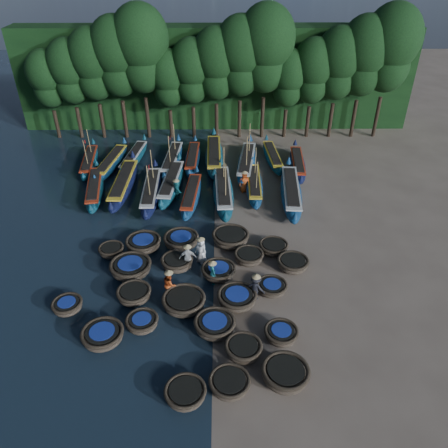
{
  "coord_description": "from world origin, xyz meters",
  "views": [
    {
      "loc": [
        0.42,
        -22.23,
        17.54
      ],
      "look_at": [
        0.66,
        1.94,
        1.3
      ],
      "focal_mm": 35.0,
      "sensor_mm": 36.0,
      "label": 1
    }
  ],
  "objects_px": {
    "coracle_14": "(272,287)",
    "coracle_15": "(131,267)",
    "long_boat_2": "(124,184)",
    "long_boat_7": "(254,184)",
    "coracle_21": "(143,243)",
    "long_boat_16": "(273,157)",
    "coracle_6": "(142,322)",
    "coracle_22": "(181,240)",
    "long_boat_1": "(95,188)",
    "coracle_5": "(103,335)",
    "long_boat_13": "(193,158)",
    "coracle_13": "(237,298)",
    "coracle_16": "(177,262)",
    "coracle_9": "(281,333)",
    "fisherman_5": "(177,189)",
    "coracle_19": "(293,263)",
    "long_boat_5": "(191,195)",
    "coracle_8": "(243,349)",
    "long_boat_8": "(291,192)",
    "long_boat_11": "(134,157)",
    "coracle_12": "(184,301)",
    "long_boat_12": "(172,160)",
    "coracle_10": "(67,305)",
    "coracle_11": "(134,294)",
    "long_boat_10": "(111,163)",
    "coracle_24": "(274,247)",
    "long_boat_4": "(171,183)",
    "long_boat_9": "(89,162)",
    "coracle_20": "(111,250)",
    "fisherman_4": "(188,257)",
    "coracle_3": "(230,383)",
    "long_boat_6": "(223,191)",
    "fisherman_2": "(170,283)",
    "coracle_4": "(285,374)",
    "long_boat_17": "(298,164)",
    "coracle_23": "(231,237)",
    "long_boat_15": "(247,163)",
    "fisherman_0": "(201,250)",
    "fisherman_1": "(212,271)",
    "coracle_2": "(185,393)",
    "long_boat_3": "(151,191)",
    "fisherman_6": "(244,181)"
  },
  "relations": [
    {
      "from": "coracle_9",
      "to": "fisherman_5",
      "type": "relative_size",
      "value": 1.1
    },
    {
      "from": "coracle_4",
      "to": "coracle_11",
      "type": "xyz_separation_m",
      "value": [
        -7.91,
        5.48,
        -0.04
      ]
    },
    {
      "from": "coracle_3",
      "to": "coracle_10",
      "type": "xyz_separation_m",
      "value": [
        -8.85,
        5.07,
        0.0
      ]
    },
    {
      "from": "coracle_23",
      "to": "long_boat_8",
      "type": "bearing_deg",
      "value": 50.44
    },
    {
      "from": "coracle_21",
      "to": "long_boat_8",
      "type": "distance_m",
      "value": 12.43
    },
    {
      "from": "long_boat_11",
      "to": "long_boat_13",
      "type": "height_order",
      "value": "long_boat_11"
    },
    {
      "from": "coracle_22",
      "to": "coracle_15",
      "type": "bearing_deg",
      "value": -135.11
    },
    {
      "from": "coracle_20",
      "to": "fisherman_4",
      "type": "bearing_deg",
      "value": -16.19
    },
    {
      "from": "coracle_6",
      "to": "long_boat_8",
      "type": "height_order",
      "value": "long_boat_8"
    },
    {
      "from": "coracle_14",
      "to": "long_boat_16",
      "type": "relative_size",
      "value": 0.25
    },
    {
      "from": "long_boat_12",
      "to": "long_boat_5",
      "type": "bearing_deg",
      "value": -67.55
    },
    {
      "from": "coracle_5",
      "to": "long_boat_13",
      "type": "xyz_separation_m",
      "value": [
        3.56,
        20.69,
        0.07
      ]
    },
    {
      "from": "coracle_19",
      "to": "long_boat_5",
      "type": "distance_m",
      "value": 10.76
    },
    {
      "from": "coracle_21",
      "to": "long_boat_16",
      "type": "distance_m",
      "value": 16.35
    },
    {
      "from": "coracle_10",
      "to": "long_boat_2",
      "type": "xyz_separation_m",
      "value": [
        0.66,
        13.6,
        0.22
      ]
    },
    {
      "from": "long_boat_1",
      "to": "long_boat_16",
      "type": "relative_size",
      "value": 1.05
    },
    {
      "from": "coracle_24",
      "to": "fisherman_4",
      "type": "distance_m",
      "value": 5.79
    },
    {
      "from": "fisherman_1",
      "to": "fisherman_4",
      "type": "distance_m",
      "value": 2.02
    },
    {
      "from": "long_boat_2",
      "to": "long_boat_7",
      "type": "bearing_deg",
      "value": 0.68
    },
    {
      "from": "long_boat_2",
      "to": "long_boat_16",
      "type": "distance_m",
      "value": 13.6
    },
    {
      "from": "coracle_9",
      "to": "coracle_13",
      "type": "relative_size",
      "value": 0.8
    },
    {
      "from": "long_boat_17",
      "to": "coracle_5",
      "type": "bearing_deg",
      "value": -119.18
    },
    {
      "from": "coracle_13",
      "to": "coracle_16",
      "type": "xyz_separation_m",
      "value": [
        -3.62,
        3.2,
        0.0
      ]
    },
    {
      "from": "long_boat_6",
      "to": "coracle_22",
      "type": "bearing_deg",
      "value": -116.29
    },
    {
      "from": "coracle_2",
      "to": "coracle_21",
      "type": "relative_size",
      "value": 0.73
    },
    {
      "from": "coracle_10",
      "to": "coracle_11",
      "type": "height_order",
      "value": "coracle_11"
    },
    {
      "from": "coracle_6",
      "to": "coracle_8",
      "type": "relative_size",
      "value": 0.99
    },
    {
      "from": "coracle_3",
      "to": "coracle_5",
      "type": "bearing_deg",
      "value": 155.88
    },
    {
      "from": "long_boat_11",
      "to": "long_boat_12",
      "type": "distance_m",
      "value": 3.59
    },
    {
      "from": "coracle_3",
      "to": "long_boat_6",
      "type": "bearing_deg",
      "value": 90.48
    },
    {
      "from": "coracle_2",
      "to": "long_boat_10",
      "type": "height_order",
      "value": "long_boat_10"
    },
    {
      "from": "coracle_10",
      "to": "fisherman_2",
      "type": "relative_size",
      "value": 0.98
    },
    {
      "from": "coracle_6",
      "to": "long_boat_16",
      "type": "relative_size",
      "value": 0.3
    },
    {
      "from": "long_boat_16",
      "to": "fisherman_0",
      "type": "bearing_deg",
      "value": -117.2
    },
    {
      "from": "long_boat_2",
      "to": "long_boat_12",
      "type": "relative_size",
      "value": 1.12
    },
    {
      "from": "coracle_12",
      "to": "long_boat_12",
      "type": "height_order",
      "value": "long_boat_12"
    },
    {
      "from": "coracle_4",
      "to": "coracle_22",
      "type": "relative_size",
      "value": 1.0
    },
    {
      "from": "long_boat_7",
      "to": "long_boat_11",
      "type": "distance_m",
      "value": 11.82
    },
    {
      "from": "fisherman_4",
      "to": "fisherman_6",
      "type": "height_order",
      "value": "fisherman_4"
    },
    {
      "from": "long_boat_3",
      "to": "long_boat_9",
      "type": "distance_m",
      "value": 8.26
    },
    {
      "from": "long_boat_2",
      "to": "long_boat_15",
      "type": "xyz_separation_m",
      "value": [
        10.15,
        3.79,
        -0.01
      ]
    },
    {
      "from": "long_boat_16",
      "to": "fisherman_4",
      "type": "bearing_deg",
      "value": -118.75
    },
    {
      "from": "long_boat_10",
      "to": "long_boat_16",
      "type": "bearing_deg",
      "value": 12.5
    },
    {
      "from": "long_boat_6",
      "to": "long_boat_17",
      "type": "relative_size",
      "value": 1.2
    },
    {
      "from": "coracle_14",
      "to": "coracle_15",
      "type": "height_order",
      "value": "coracle_15"
    },
    {
      "from": "coracle_3",
      "to": "long_boat_11",
      "type": "distance_m",
      "value": 25.2
    },
    {
      "from": "coracle_24",
      "to": "long_boat_16",
      "type": "bearing_deg",
      "value": 84.44
    },
    {
      "from": "long_boat_2",
      "to": "coracle_24",
      "type": "bearing_deg",
      "value": -35.08
    },
    {
      "from": "coracle_8",
      "to": "long_boat_8",
      "type": "height_order",
      "value": "long_boat_8"
    },
    {
      "from": "long_boat_4",
      "to": "long_boat_9",
      "type": "relative_size",
      "value": 1.15
    }
  ]
}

